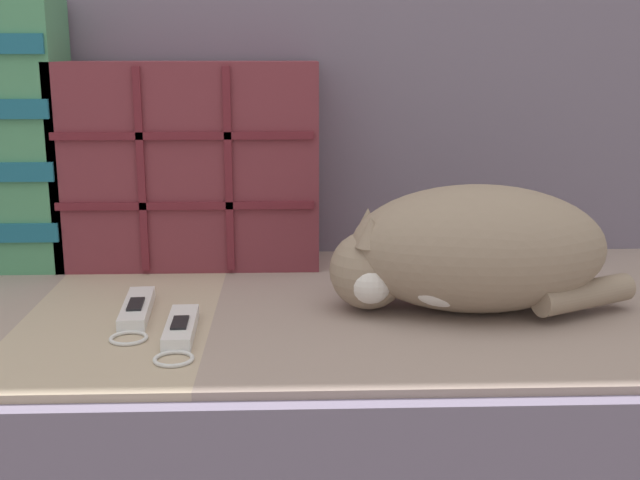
{
  "coord_description": "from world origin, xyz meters",
  "views": [
    {
      "loc": [
        0.24,
        -1.01,
        0.8
      ],
      "look_at": [
        0.28,
        0.08,
        0.54
      ],
      "focal_mm": 45.0,
      "sensor_mm": 36.0,
      "label": 1
    }
  ],
  "objects_px": {
    "throw_pillow_quilted": "(189,165)",
    "game_remote_far": "(180,330)",
    "sleeping_cat": "(466,252)",
    "game_remote_near": "(136,311)",
    "couch": "(141,432)"
  },
  "relations": [
    {
      "from": "throw_pillow_quilted",
      "to": "game_remote_far",
      "type": "xyz_separation_m",
      "value": [
        0.03,
        -0.36,
        -0.16
      ]
    },
    {
      "from": "throw_pillow_quilted",
      "to": "sleeping_cat",
      "type": "relative_size",
      "value": 1.01
    },
    {
      "from": "game_remote_far",
      "to": "game_remote_near",
      "type": "bearing_deg",
      "value": 131.52
    },
    {
      "from": "game_remote_near",
      "to": "game_remote_far",
      "type": "height_order",
      "value": "same"
    },
    {
      "from": "couch",
      "to": "sleeping_cat",
      "type": "height_order",
      "value": "sleeping_cat"
    },
    {
      "from": "throw_pillow_quilted",
      "to": "sleeping_cat",
      "type": "height_order",
      "value": "throw_pillow_quilted"
    },
    {
      "from": "sleeping_cat",
      "to": "game_remote_far",
      "type": "xyz_separation_m",
      "value": [
        -0.39,
        -0.09,
        -0.08
      ]
    },
    {
      "from": "game_remote_near",
      "to": "game_remote_far",
      "type": "relative_size",
      "value": 1.09
    },
    {
      "from": "game_remote_far",
      "to": "sleeping_cat",
      "type": "bearing_deg",
      "value": 13.62
    },
    {
      "from": "couch",
      "to": "throw_pillow_quilted",
      "type": "relative_size",
      "value": 4.48
    },
    {
      "from": "game_remote_near",
      "to": "game_remote_far",
      "type": "bearing_deg",
      "value": -48.48
    },
    {
      "from": "game_remote_far",
      "to": "throw_pillow_quilted",
      "type": "bearing_deg",
      "value": 94.36
    },
    {
      "from": "throw_pillow_quilted",
      "to": "game_remote_far",
      "type": "relative_size",
      "value": 2.29
    },
    {
      "from": "couch",
      "to": "game_remote_near",
      "type": "xyz_separation_m",
      "value": [
        0.02,
        -0.1,
        0.23
      ]
    },
    {
      "from": "throw_pillow_quilted",
      "to": "game_remote_far",
      "type": "height_order",
      "value": "throw_pillow_quilted"
    }
  ]
}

